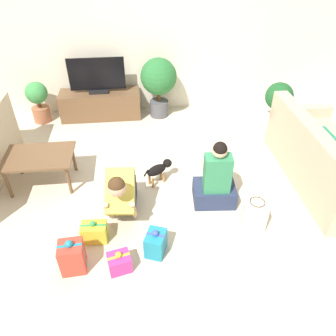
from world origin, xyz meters
The scene contains 17 objects.
ground_plane centered at (0.00, 0.00, 0.00)m, with size 16.00×16.00×0.00m, color beige.
wall_back centered at (0.00, 2.63, 1.30)m, with size 8.40×0.06×2.60m.
sofa_right centered at (2.38, 0.16, 0.31)m, with size 0.93×2.07×0.88m.
coffee_table centered at (-1.40, 0.47, 0.41)m, with size 0.89×0.63×0.46m.
tv_console centered at (-0.72, 2.33, 0.24)m, with size 1.41×0.46×0.48m.
tv centered at (-0.72, 2.33, 0.75)m, with size 0.96×0.20×0.61m.
potted_plant_back_right centered at (0.33, 2.28, 0.67)m, with size 0.63×0.63×1.06m.
potted_plant_corner_right centered at (2.24, 1.54, 0.50)m, with size 0.45×0.45×0.85m.
potted_plant_back_left centered at (-1.78, 2.28, 0.41)m, with size 0.37×0.37×0.73m.
person_kneeling centered at (-0.32, -0.26, 0.35)m, with size 0.37×0.83×0.80m.
person_sitting centered at (0.83, -0.15, 0.33)m, with size 0.55×0.50×0.92m.
dog centered at (0.17, 0.33, 0.22)m, with size 0.41×0.28×0.32m.
gift_box_a centered at (-0.64, -0.62, 0.12)m, with size 0.29×0.20×0.29m.
gift_box_b centered at (-0.83, -0.99, 0.18)m, with size 0.26×0.24×0.42m.
gift_box_c centered at (0.03, -0.87, 0.14)m, with size 0.27×0.30×0.33m.
gift_box_d centered at (-0.36, -1.05, 0.10)m, with size 0.27×0.24×0.25m.
gift_bag_a centered at (1.17, -0.67, 0.21)m, with size 0.29×0.20×0.44m.
Camera 1 is at (-0.08, -3.18, 2.89)m, focal length 35.00 mm.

